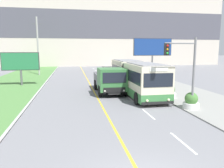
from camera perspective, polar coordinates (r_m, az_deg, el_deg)
The scene contains 12 objects.
lane_marking_centre at distance 9.80m, azimuth 6.16°, elevation -16.63°, with size 2.88×140.00×0.01m.
apartment_block_background at distance 61.73m, azimuth -8.66°, elevation 14.32°, with size 80.00×8.04×20.38m.
city_bus at distance 21.69m, azimuth 6.06°, elevation 1.83°, with size 2.70×11.97×3.11m.
dump_truck at distance 20.92m, azimuth -0.43°, elevation 0.84°, with size 2.54×6.54×2.55m.
car_distant at distance 36.58m, azimuth -1.12°, elevation 3.33°, with size 1.80×4.30×1.45m.
utility_pole_far at distance 39.18m, azimuth -18.80°, elevation 9.38°, with size 1.80×0.28×9.65m.
traffic_light_mast at distance 15.64m, azimuth 18.46°, elevation 4.88°, with size 2.28×0.32×5.06m.
billboard_large at distance 34.36m, azimuth 10.57°, elevation 9.23°, with size 6.05×0.24×6.00m.
billboard_small at distance 28.09m, azimuth -22.83°, elevation 5.27°, with size 4.31×0.24×3.96m.
planter_round_near at distance 16.65m, azimuth 19.97°, elevation -4.28°, with size 1.15×1.15×1.16m.
planter_round_second at distance 19.84m, azimuth 14.76°, elevation -1.95°, with size 1.19×1.19×1.20m.
planter_round_third at distance 23.25m, azimuth 11.48°, elevation -0.31°, with size 1.15×1.15×1.16m.
Camera 1 is at (-2.17, -5.57, 4.21)m, focal length 35.00 mm.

